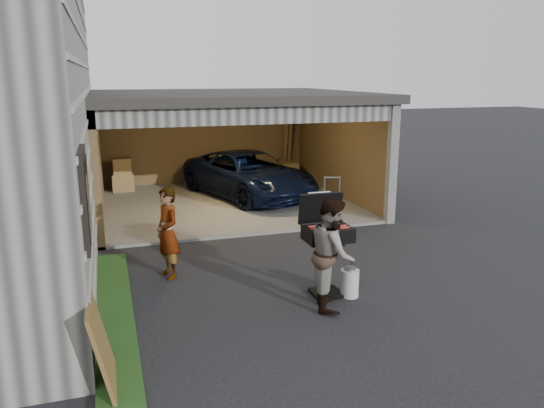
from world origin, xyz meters
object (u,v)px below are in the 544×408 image
Objects in this scene: man at (332,253)px; hand_truck at (331,219)px; minivan at (249,177)px; plywood_panel at (102,346)px; woman at (168,233)px; bbq_grill at (327,237)px; propane_tank at (350,283)px.

hand_truck is (1.62, 3.68, -0.59)m from man.
minivan reaches higher than hand_truck.
minivan is 9.16m from plywood_panel.
minivan is at bearing 121.41° from hand_truck.
woman is 2.67m from bbq_grill.
minivan is 2.87× the size of woman.
bbq_grill is 1.51× the size of plywood_panel.
woman is 1.49× the size of plywood_panel.
bbq_grill is 3.71m from plywood_panel.
bbq_grill is at bearing 148.68° from propane_tank.
man is at bearing -113.63° from minivan.
woman is 3.09m from propane_tank.
plywood_panel is at bearing -133.23° from minivan.
woman is 4.19m from hand_truck.
man is at bearing 20.70° from plywood_panel.
woman is at bearing 146.85° from bbq_grill.
minivan is 2.70× the size of man.
minivan is 4.28× the size of plywood_panel.
minivan is at bearing 12.14° from man.
bbq_grill reaches higher than minivan.
plywood_panel is at bearing 128.19° from man.
bbq_grill is at bearing 4.67° from man.
man is at bearing 30.55° from woman.
minivan reaches higher than plywood_panel.
bbq_grill is 0.80m from propane_tank.
woman reaches higher than hand_truck.
woman is at bearing -136.53° from minivan.
man is 0.78m from propane_tank.
man is 3.43m from plywood_panel.
woman is 3.30m from plywood_panel.
bbq_grill reaches higher than woman.
propane_tank is (2.55, -1.65, -0.56)m from woman.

